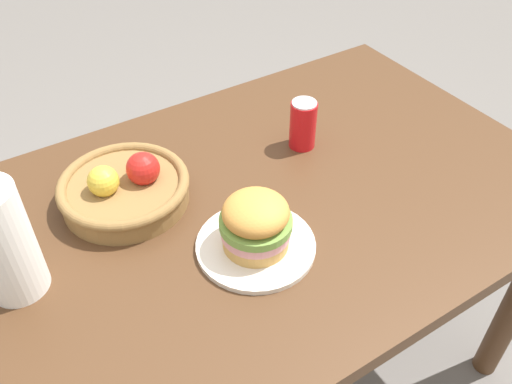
{
  "coord_description": "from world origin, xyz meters",
  "views": [
    {
      "loc": [
        -0.5,
        -0.76,
        1.57
      ],
      "look_at": [
        -0.04,
        -0.04,
        0.81
      ],
      "focal_mm": 37.98,
      "sensor_mm": 36.0,
      "label": 1
    }
  ],
  "objects_px": {
    "soda_can": "(303,124)",
    "fruit_basket": "(125,188)",
    "paper_towel_roll": "(2,243)",
    "plate": "(256,245)",
    "sandwich": "(256,223)"
  },
  "relations": [
    {
      "from": "sandwich",
      "to": "fruit_basket",
      "type": "relative_size",
      "value": 0.5
    },
    {
      "from": "soda_can",
      "to": "paper_towel_roll",
      "type": "relative_size",
      "value": 0.53
    },
    {
      "from": "fruit_basket",
      "to": "paper_towel_roll",
      "type": "relative_size",
      "value": 1.21
    },
    {
      "from": "plate",
      "to": "fruit_basket",
      "type": "height_order",
      "value": "fruit_basket"
    },
    {
      "from": "plate",
      "to": "fruit_basket",
      "type": "xyz_separation_m",
      "value": [
        -0.17,
        0.28,
        0.03
      ]
    },
    {
      "from": "soda_can",
      "to": "fruit_basket",
      "type": "xyz_separation_m",
      "value": [
        -0.45,
        0.04,
        -0.02
      ]
    },
    {
      "from": "fruit_basket",
      "to": "paper_towel_roll",
      "type": "bearing_deg",
      "value": -155.95
    },
    {
      "from": "plate",
      "to": "soda_can",
      "type": "height_order",
      "value": "soda_can"
    },
    {
      "from": "soda_can",
      "to": "fruit_basket",
      "type": "height_order",
      "value": "soda_can"
    },
    {
      "from": "sandwich",
      "to": "soda_can",
      "type": "distance_m",
      "value": 0.37
    },
    {
      "from": "soda_can",
      "to": "paper_towel_roll",
      "type": "xyz_separation_m",
      "value": [
        -0.72,
        -0.08,
        0.06
      ]
    },
    {
      "from": "plate",
      "to": "paper_towel_roll",
      "type": "relative_size",
      "value": 1.02
    },
    {
      "from": "plate",
      "to": "soda_can",
      "type": "bearing_deg",
      "value": 39.29
    },
    {
      "from": "fruit_basket",
      "to": "paper_towel_roll",
      "type": "distance_m",
      "value": 0.3
    },
    {
      "from": "fruit_basket",
      "to": "paper_towel_roll",
      "type": "xyz_separation_m",
      "value": [
        -0.26,
        -0.12,
        0.08
      ]
    }
  ]
}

